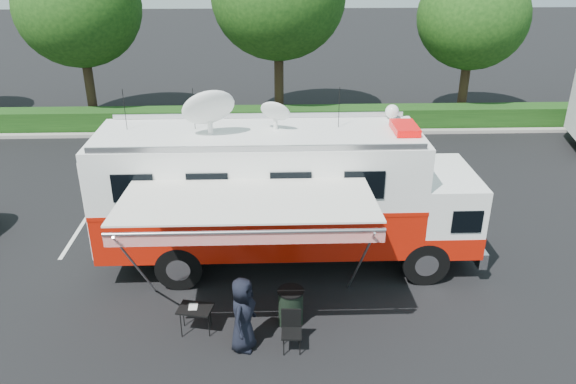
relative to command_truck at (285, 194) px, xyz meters
name	(u,v)px	position (x,y,z in m)	size (l,w,h in m)	color
ground_plane	(289,260)	(0.09, 0.00, -2.08)	(120.00, 120.00, 0.00)	black
back_border	(304,17)	(1.23, 12.90, 2.92)	(60.00, 6.14, 8.87)	#9E998E
stall_lines	(270,213)	(-0.41, 3.00, -2.07)	(24.12, 5.50, 0.01)	silver
command_truck	(285,194)	(0.00, 0.00, 0.00)	(10.11, 2.78, 4.86)	black
awning	(247,206)	(-0.91, -2.88, 1.05)	(5.52, 2.84, 3.33)	silver
person	(244,347)	(-1.04, -3.64, -2.08)	(0.87, 0.56, 1.78)	black
folding_table	(195,310)	(-2.16, -3.05, -1.47)	(0.86, 0.69, 0.66)	black
folding_chair	(291,326)	(0.02, -3.66, -1.53)	(0.47, 0.49, 0.93)	black
trash_bin	(291,307)	(0.04, -2.83, -1.61)	(0.63, 0.63, 0.93)	black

